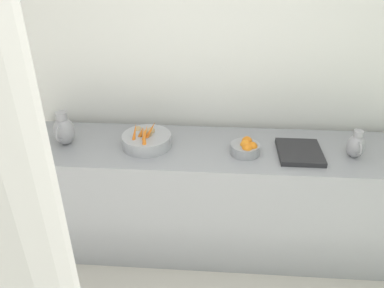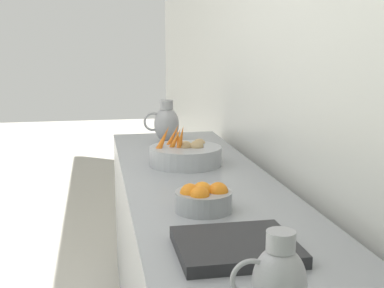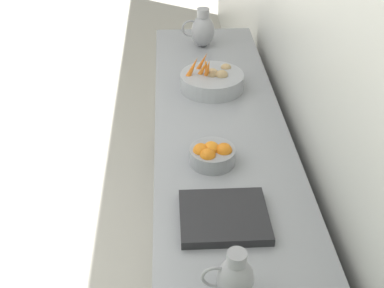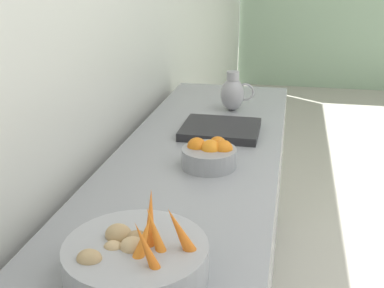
{
  "view_description": "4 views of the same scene",
  "coord_description": "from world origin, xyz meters",
  "px_view_note": "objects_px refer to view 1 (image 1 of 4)",
  "views": [
    {
      "loc": [
        0.88,
        -0.07,
        2.29
      ],
      "look_at": [
        -1.38,
        -0.23,
        1.0
      ],
      "focal_mm": 35.58,
      "sensor_mm": 36.0,
      "label": 1
    },
    {
      "loc": [
        -1.07,
        1.87,
        1.51
      ],
      "look_at": [
        -1.45,
        -0.15,
        1.1
      ],
      "focal_mm": 48.3,
      "sensor_mm": 36.0,
      "label": 2
    },
    {
      "loc": [
        -1.25,
        1.97,
        2.26
      ],
      "look_at": [
        -1.35,
        0.09,
        0.98
      ],
      "focal_mm": 47.45,
      "sensor_mm": 36.0,
      "label": 3
    },
    {
      "loc": [
        -1.16,
        -1.53,
        1.64
      ],
      "look_at": [
        -1.46,
        -0.07,
        1.08
      ],
      "focal_mm": 45.63,
      "sensor_mm": 36.0,
      "label": 4
    }
  ],
  "objects_px": {
    "vegetable_colander": "(147,140)",
    "orange_bowl": "(246,148)",
    "metal_pitcher_short": "(356,145)",
    "metal_pitcher_tall": "(64,130)"
  },
  "relations": [
    {
      "from": "metal_pitcher_tall",
      "to": "metal_pitcher_short",
      "type": "distance_m",
      "value": 2.05
    },
    {
      "from": "orange_bowl",
      "to": "metal_pitcher_short",
      "type": "xyz_separation_m",
      "value": [
        -0.01,
        0.74,
        0.04
      ]
    },
    {
      "from": "metal_pitcher_short",
      "to": "metal_pitcher_tall",
      "type": "bearing_deg",
      "value": -91.05
    },
    {
      "from": "metal_pitcher_short",
      "to": "orange_bowl",
      "type": "bearing_deg",
      "value": -89.3
    },
    {
      "from": "vegetable_colander",
      "to": "metal_pitcher_short",
      "type": "bearing_deg",
      "value": 88.04
    },
    {
      "from": "vegetable_colander",
      "to": "orange_bowl",
      "type": "xyz_separation_m",
      "value": [
        0.06,
        0.71,
        -0.0
      ]
    },
    {
      "from": "metal_pitcher_tall",
      "to": "metal_pitcher_short",
      "type": "xyz_separation_m",
      "value": [
        0.04,
        2.05,
        -0.02
      ]
    },
    {
      "from": "metal_pitcher_tall",
      "to": "vegetable_colander",
      "type": "bearing_deg",
      "value": 91.16
    },
    {
      "from": "vegetable_colander",
      "to": "orange_bowl",
      "type": "bearing_deg",
      "value": 85.26
    },
    {
      "from": "vegetable_colander",
      "to": "metal_pitcher_short",
      "type": "distance_m",
      "value": 1.46
    }
  ]
}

